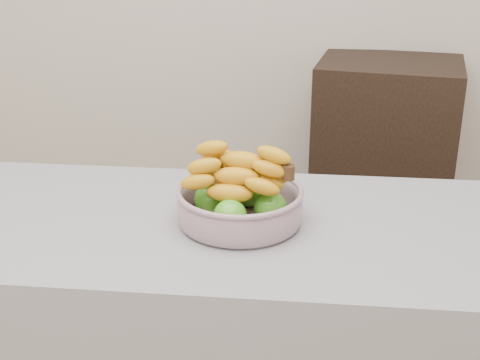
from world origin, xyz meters
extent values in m
cube|color=black|center=(0.62, 1.78, 0.49)|extent=(0.61, 0.52, 0.98)
cylinder|color=#A8B5CA|center=(0.17, 0.47, 0.91)|extent=(0.23, 0.23, 0.01)
torus|color=#A8B5CA|center=(0.17, 0.47, 0.97)|extent=(0.27, 0.27, 0.01)
sphere|color=#359319|center=(0.15, 0.41, 0.95)|extent=(0.07, 0.07, 0.07)
sphere|color=#359319|center=(0.23, 0.46, 0.95)|extent=(0.07, 0.07, 0.07)
sphere|color=#359319|center=(0.18, 0.54, 0.95)|extent=(0.07, 0.07, 0.07)
sphere|color=#359319|center=(0.10, 0.49, 0.95)|extent=(0.07, 0.07, 0.07)
ellipsoid|color=gold|center=(0.15, 0.43, 0.99)|extent=(0.17, 0.05, 0.04)
ellipsoid|color=gold|center=(0.16, 0.47, 0.99)|extent=(0.18, 0.07, 0.04)
ellipsoid|color=gold|center=(0.17, 0.52, 0.99)|extent=(0.18, 0.09, 0.04)
ellipsoid|color=gold|center=(0.16, 0.45, 1.02)|extent=(0.17, 0.04, 0.04)
ellipsoid|color=gold|center=(0.17, 0.50, 1.02)|extent=(0.17, 0.10, 0.04)
ellipsoid|color=gold|center=(0.17, 0.47, 1.04)|extent=(0.18, 0.07, 0.04)
cylinder|color=#382411|center=(0.27, 0.45, 1.03)|extent=(0.03, 0.03, 0.03)
camera|label=1|loc=(0.31, -0.82, 1.54)|focal=50.00mm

